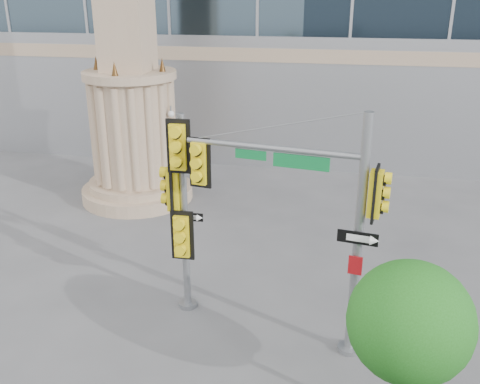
# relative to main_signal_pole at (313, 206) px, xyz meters

# --- Properties ---
(ground) EXTENTS (120.00, 120.00, 0.00)m
(ground) POSITION_rel_main_signal_pole_xyz_m (-1.44, -0.86, -3.53)
(ground) COLOR #545456
(ground) RESTS_ON ground
(monument) EXTENTS (4.40, 4.40, 16.60)m
(monument) POSITION_rel_main_signal_pole_xyz_m (-7.44, 8.14, 1.99)
(monument) COLOR tan
(monument) RESTS_ON ground
(main_signal_pole) EXTENTS (4.39, 1.07, 5.70)m
(main_signal_pole) POSITION_rel_main_signal_pole_xyz_m (0.00, 0.00, 0.00)
(main_signal_pole) COLOR slate
(main_signal_pole) RESTS_ON ground
(secondary_signal_pole) EXTENTS (0.90, 0.67, 5.25)m
(secondary_signal_pole) POSITION_rel_main_signal_pole_xyz_m (-3.29, 0.80, -0.45)
(secondary_signal_pole) COLOR slate
(secondary_signal_pole) RESTS_ON ground
(street_tree) EXTENTS (2.29, 2.24, 3.57)m
(street_tree) POSITION_rel_main_signal_pole_xyz_m (1.97, -2.43, -1.18)
(street_tree) COLOR tan
(street_tree) RESTS_ON ground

